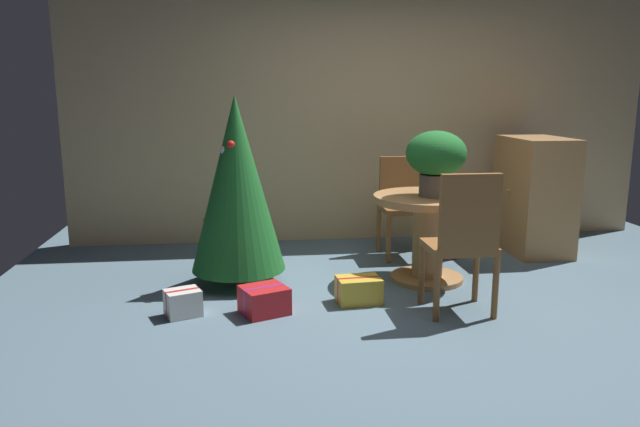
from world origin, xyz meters
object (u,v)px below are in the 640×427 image
gift_box_gold (359,290)px  potted_plant (447,236)px  gift_box_cream (183,303)px  wooden_cabinet (534,195)px  holiday_tree (237,184)px  gift_box_red (264,300)px  wooden_chair_far (403,201)px  wooden_chair_near (464,237)px  round_dining_table (428,226)px  flower_vase (436,157)px

gift_box_gold → potted_plant: potted_plant is taller
gift_box_cream → wooden_cabinet: 3.51m
gift_box_cream → holiday_tree: bearing=60.4°
gift_box_red → wooden_cabinet: (2.64, 1.37, 0.46)m
wooden_chair_far → wooden_chair_near: 1.62m
round_dining_table → gift_box_red: bearing=-156.4°
wooden_chair_far → wooden_chair_near: size_ratio=0.92×
flower_vase → gift_box_red: bearing=-158.7°
round_dining_table → gift_box_red: 1.53m
potted_plant → round_dining_table: bearing=-120.7°
flower_vase → gift_box_gold: (-0.68, -0.40, -0.93)m
wooden_chair_far → potted_plant: wooden_chair_far is taller
wooden_chair_far → holiday_tree: size_ratio=0.61×
round_dining_table → gift_box_gold: 0.88m
gift_box_red → potted_plant: bearing=35.5°
holiday_tree → potted_plant: (1.92, 0.54, -0.61)m
holiday_tree → gift_box_cream: holiday_tree is taller
flower_vase → gift_box_cream: bearing=-165.2°
holiday_tree → gift_box_gold: bearing=-32.7°
flower_vase → wooden_chair_near: (-0.02, -0.74, -0.47)m
wooden_cabinet → round_dining_table: bearing=-148.9°
gift_box_gold → potted_plant: (1.05, 1.11, 0.11)m
holiday_tree → gift_box_red: bearing=-75.5°
holiday_tree → round_dining_table: bearing=-3.9°
round_dining_table → potted_plant: (0.39, 0.65, -0.25)m
wooden_chair_near → wooden_chair_far: bearing=90.0°
gift_box_red → potted_plant: potted_plant is taller
wooden_cabinet → gift_box_cream: bearing=-157.2°
wooden_chair_far → gift_box_cream: (-1.92, -1.39, -0.43)m
potted_plant → wooden_chair_far: bearing=155.9°
holiday_tree → potted_plant: holiday_tree is taller
wooden_chair_near → holiday_tree: bearing=149.7°
holiday_tree → gift_box_cream: 1.06m
wooden_chair_far → wooden_chair_near: wooden_chair_near is taller
wooden_chair_near → gift_box_gold: (-0.66, 0.33, -0.47)m
flower_vase → wooden_chair_far: 1.01m
gift_box_red → wooden_cabinet: size_ratio=0.34×
wooden_chair_near → gift_box_red: bearing=171.7°
flower_vase → wooden_cabinet: flower_vase is taller
flower_vase → gift_box_gold: flower_vase is taller
holiday_tree → gift_box_gold: (0.88, -0.56, -0.72)m
wooden_chair_near → gift_box_gold: size_ratio=3.03×
flower_vase → potted_plant: bearing=62.8°
gift_box_cream → gift_box_red: bearing=-2.5°
round_dining_table → gift_box_red: size_ratio=2.36×
flower_vase → holiday_tree: bearing=174.1°
wooden_cabinet → gift_box_gold: bearing=-147.6°
wooden_chair_far → gift_box_gold: (-0.66, -1.28, -0.43)m
gift_box_red → wooden_cabinet: 3.01m
round_dining_table → gift_box_gold: (-0.66, -0.46, -0.36)m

